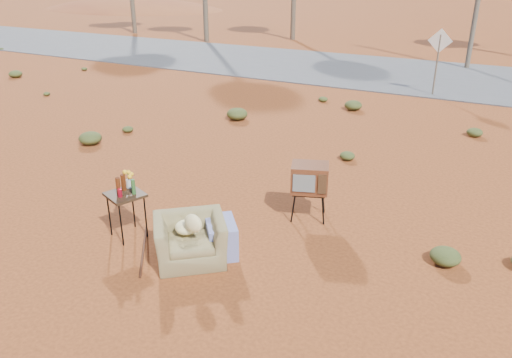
% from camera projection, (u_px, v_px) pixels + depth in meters
% --- Properties ---
extents(ground, '(140.00, 140.00, 0.00)m').
position_uv_depth(ground, '(201.00, 253.00, 7.75)').
color(ground, '#98461E').
rests_on(ground, ground).
extents(highway, '(140.00, 7.00, 0.04)m').
position_uv_depth(highway, '(406.00, 74.00, 19.96)').
color(highway, '#565659').
rests_on(highway, ground).
extents(dirt_mound, '(26.00, 18.00, 2.00)m').
position_uv_depth(dirt_mound, '(133.00, 9.00, 48.06)').
color(dirt_mound, '#944F23').
rests_on(dirt_mound, ground).
extents(armchair, '(1.31, 1.37, 0.91)m').
position_uv_depth(armchair, '(196.00, 233.00, 7.46)').
color(armchair, olive).
rests_on(armchair, ground).
extents(tv_unit, '(0.75, 0.67, 1.00)m').
position_uv_depth(tv_unit, '(310.00, 179.00, 8.52)').
color(tv_unit, black).
rests_on(tv_unit, ground).
extents(side_table, '(0.70, 0.70, 1.07)m').
position_uv_depth(side_table, '(126.00, 191.00, 7.96)').
color(side_table, '#332312').
rests_on(side_table, ground).
extents(rusty_bar, '(0.87, 1.21, 0.04)m').
position_uv_depth(rusty_bar, '(143.00, 250.00, 7.77)').
color(rusty_bar, '#452312').
rests_on(rusty_bar, ground).
extents(road_sign, '(0.78, 0.06, 2.19)m').
position_uv_depth(road_sign, '(439.00, 50.00, 16.29)').
color(road_sign, brown).
rests_on(road_sign, ground).
extents(scrub_patch, '(17.49, 8.07, 0.33)m').
position_uv_depth(scrub_patch, '(274.00, 149.00, 11.63)').
color(scrub_patch, '#434B20').
rests_on(scrub_patch, ground).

